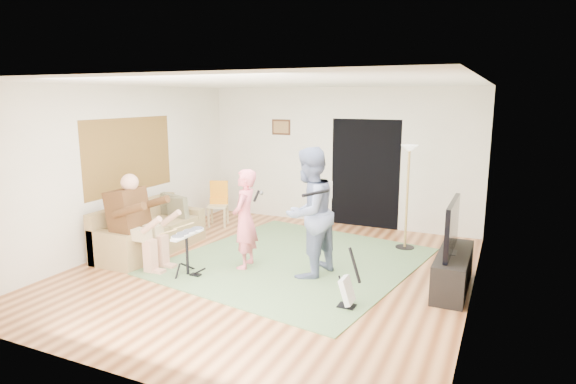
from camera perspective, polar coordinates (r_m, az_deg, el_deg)
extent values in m
plane|color=brown|center=(7.17, -2.08, -9.31)|extent=(6.00, 6.00, 0.00)
plane|color=white|center=(6.72, -2.25, 12.80)|extent=(6.00, 6.00, 0.00)
plane|color=brown|center=(8.53, -18.27, 4.16)|extent=(0.00, 2.05, 2.05)
plane|color=black|center=(9.43, 9.12, 2.15)|extent=(2.10, 0.00, 2.10)
cube|color=#3F2314|center=(9.97, -0.82, 7.69)|extent=(0.42, 0.03, 0.32)
cube|color=#557547|center=(7.56, 0.81, -8.15)|extent=(3.93, 4.13, 0.02)
cube|color=#957A4A|center=(8.29, -15.86, -5.46)|extent=(0.79, 1.59, 0.39)
cube|color=#957A4A|center=(8.45, -17.67, -3.83)|extent=(0.15, 1.96, 0.79)
cube|color=#957A4A|center=(8.93, -12.21, -3.53)|extent=(0.79, 0.19, 0.56)
cube|color=#957A4A|center=(7.65, -20.22, -6.48)|extent=(0.79, 0.19, 0.56)
cube|color=#4C2E15|center=(7.56, -18.45, -2.11)|extent=(0.39, 0.51, 0.65)
sphere|color=tan|center=(7.43, -18.26, 1.09)|extent=(0.26, 0.26, 0.26)
cylinder|color=black|center=(7.05, -11.86, -7.25)|extent=(0.04, 0.04, 0.58)
cube|color=white|center=(6.97, -11.96, -5.04)|extent=(0.11, 0.58, 0.03)
imported|color=#E96573|center=(7.12, -5.14, -3.23)|extent=(0.45, 0.60, 1.49)
imported|color=slate|center=(6.75, 2.49, -2.46)|extent=(0.89, 1.03, 1.84)
cube|color=black|center=(6.04, 6.97, -13.31)|extent=(0.21, 0.17, 0.03)
cube|color=silver|center=(5.96, 7.02, -11.51)|extent=(0.16, 0.25, 0.33)
cylinder|color=black|center=(5.82, 7.91, -8.59)|extent=(0.17, 0.04, 0.43)
cylinder|color=black|center=(8.41, 13.66, -6.41)|extent=(0.31, 0.31, 0.03)
cylinder|color=#A78547|center=(8.20, 13.93, -0.86)|extent=(0.04, 0.04, 1.65)
cone|color=white|center=(8.07, 14.21, 5.02)|extent=(0.28, 0.28, 0.11)
cube|color=#CDBC85|center=(9.58, -8.32, -1.66)|extent=(0.48, 0.48, 0.04)
cube|color=orange|center=(9.66, -7.83, 0.23)|extent=(0.35, 0.20, 0.37)
cube|color=black|center=(6.81, 18.96, -8.83)|extent=(0.40, 1.40, 0.50)
cube|color=black|center=(6.64, 18.86, -3.91)|extent=(0.06, 1.12, 0.69)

